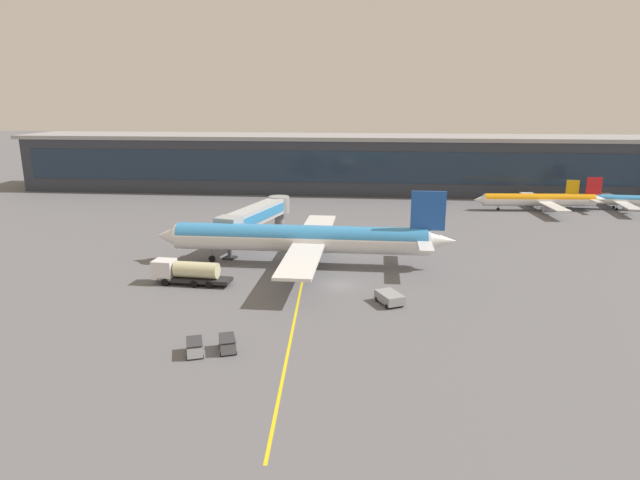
{
  "coord_description": "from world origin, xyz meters",
  "views": [
    {
      "loc": [
        4.46,
        -69.39,
        24.39
      ],
      "look_at": [
        -3.19,
        6.75,
        4.5
      ],
      "focal_mm": 30.3,
      "sensor_mm": 36.0,
      "label": 1
    }
  ],
  "objects_px": {
    "fuel_tanker": "(187,272)",
    "baggage_cart_1": "(227,344)",
    "main_airliner": "(302,239)",
    "commuter_jet_far": "(540,200)",
    "commuter_jet_near": "(622,200)",
    "baggage_cart_0": "(195,347)",
    "pushback_tug": "(390,297)"
  },
  "relations": [
    {
      "from": "baggage_cart_0",
      "to": "commuter_jet_far",
      "type": "distance_m",
      "value": 95.06
    },
    {
      "from": "pushback_tug",
      "to": "baggage_cart_1",
      "type": "distance_m",
      "value": 22.03
    },
    {
      "from": "commuter_jet_far",
      "to": "fuel_tanker",
      "type": "bearing_deg",
      "value": -137.55
    },
    {
      "from": "baggage_cart_0",
      "to": "baggage_cart_1",
      "type": "height_order",
      "value": "same"
    },
    {
      "from": "baggage_cart_0",
      "to": "commuter_jet_near",
      "type": "relative_size",
      "value": 0.11
    },
    {
      "from": "baggage_cart_0",
      "to": "baggage_cart_1",
      "type": "relative_size",
      "value": 1.0
    },
    {
      "from": "main_airliner",
      "to": "fuel_tanker",
      "type": "relative_size",
      "value": 4.18
    },
    {
      "from": "pushback_tug",
      "to": "main_airliner",
      "type": "bearing_deg",
      "value": 130.33
    },
    {
      "from": "baggage_cart_1",
      "to": "main_airliner",
      "type": "bearing_deg",
      "value": 83.05
    },
    {
      "from": "pushback_tug",
      "to": "commuter_jet_near",
      "type": "xyz_separation_m",
      "value": [
        54.27,
        64.89,
        1.42
      ]
    },
    {
      "from": "baggage_cart_0",
      "to": "baggage_cart_1",
      "type": "bearing_deg",
      "value": 20.05
    },
    {
      "from": "pushback_tug",
      "to": "baggage_cart_1",
      "type": "bearing_deg",
      "value": -138.48
    },
    {
      "from": "fuel_tanker",
      "to": "baggage_cart_1",
      "type": "distance_m",
      "value": 22.24
    },
    {
      "from": "baggage_cart_0",
      "to": "baggage_cart_1",
      "type": "distance_m",
      "value": 3.2
    },
    {
      "from": "baggage_cart_0",
      "to": "commuter_jet_far",
      "type": "height_order",
      "value": "commuter_jet_far"
    },
    {
      "from": "main_airliner",
      "to": "commuter_jet_near",
      "type": "distance_m",
      "value": 83.57
    },
    {
      "from": "baggage_cart_0",
      "to": "commuter_jet_near",
      "type": "bearing_deg",
      "value": 47.53
    },
    {
      "from": "pushback_tug",
      "to": "baggage_cart_0",
      "type": "distance_m",
      "value": 25.04
    },
    {
      "from": "fuel_tanker",
      "to": "baggage_cart_1",
      "type": "xyz_separation_m",
      "value": [
        10.88,
        -19.37,
        -0.96
      ]
    },
    {
      "from": "baggage_cart_1",
      "to": "commuter_jet_near",
      "type": "height_order",
      "value": "commuter_jet_near"
    },
    {
      "from": "commuter_jet_far",
      "to": "commuter_jet_near",
      "type": "bearing_deg",
      "value": 8.56
    },
    {
      "from": "baggage_cart_1",
      "to": "commuter_jet_far",
      "type": "bearing_deg",
      "value": 55.99
    },
    {
      "from": "fuel_tanker",
      "to": "baggage_cart_0",
      "type": "bearing_deg",
      "value": -68.96
    },
    {
      "from": "main_airliner",
      "to": "commuter_jet_near",
      "type": "height_order",
      "value": "main_airliner"
    },
    {
      "from": "main_airliner",
      "to": "baggage_cart_1",
      "type": "height_order",
      "value": "main_airliner"
    },
    {
      "from": "fuel_tanker",
      "to": "pushback_tug",
      "type": "bearing_deg",
      "value": -9.88
    },
    {
      "from": "commuter_jet_far",
      "to": "commuter_jet_near",
      "type": "distance_m",
      "value": 19.28
    },
    {
      "from": "main_airliner",
      "to": "pushback_tug",
      "type": "xyz_separation_m",
      "value": [
        12.87,
        -15.16,
        -3.29
      ]
    },
    {
      "from": "commuter_jet_near",
      "to": "baggage_cart_1",
      "type": "bearing_deg",
      "value": -131.68
    },
    {
      "from": "fuel_tanker",
      "to": "baggage_cart_1",
      "type": "relative_size",
      "value": 3.63
    },
    {
      "from": "main_airliner",
      "to": "commuter_jet_far",
      "type": "height_order",
      "value": "main_airliner"
    },
    {
      "from": "fuel_tanker",
      "to": "commuter_jet_far",
      "type": "xyz_separation_m",
      "value": [
        62.59,
        57.25,
        0.73
      ]
    }
  ]
}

